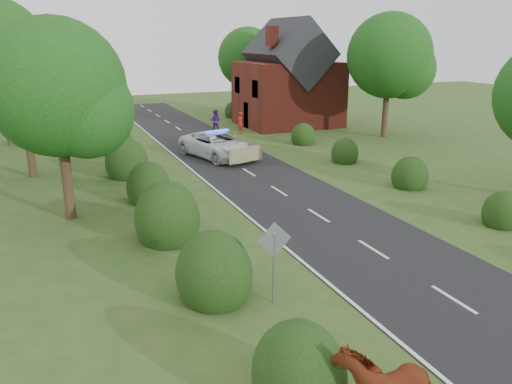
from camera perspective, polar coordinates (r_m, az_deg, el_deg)
name	(u,v)px	position (r m, az deg, el deg)	size (l,w,h in m)	color
ground	(454,300)	(16.33, 21.64, -11.39)	(120.00, 120.00, 0.00)	#2A501D
road	(256,177)	(28.06, -0.02, 1.76)	(6.00, 70.00, 0.02)	black
road_markings	(243,190)	(25.63, -1.49, 0.28)	(4.96, 70.00, 0.01)	white
hedgerow_left	(152,194)	(22.96, -11.79, -0.23)	(2.75, 50.41, 3.00)	black
hedgerow_right	(395,171)	(28.10, 15.59, 2.28)	(2.10, 45.78, 2.10)	black
tree_left_a	(64,94)	(21.84, -21.10, 10.45)	(5.74, 5.60, 8.38)	#332316
tree_left_b	(26,86)	(29.82, -24.77, 10.98)	(5.74, 5.60, 8.07)	#332316
tree_left_c	(2,52)	(39.75, -27.04, 14.04)	(6.97, 6.80, 10.22)	#332316
tree_left_d	(40,59)	(49.74, -23.44, 13.72)	(6.15, 6.00, 8.89)	#332316
tree_right_b	(394,59)	(40.36, 15.46, 14.42)	(6.56, 6.40, 9.40)	#332316
tree_right_c	(251,60)	(51.74, -0.58, 14.84)	(6.15, 6.00, 8.58)	#332316
road_sign	(274,251)	(14.37, 2.10, -6.74)	(1.06, 0.08, 2.53)	gray
house	(288,82)	(44.81, 3.66, 12.44)	(8.00, 7.40, 9.17)	maroon
police_van	(218,145)	(32.54, -4.41, 5.36)	(4.26, 6.51, 1.81)	silver
pedestrian_red	(240,123)	(40.89, -1.84, 7.91)	(0.64, 0.42, 1.76)	#AA1519
pedestrian_purple	(215,121)	(41.62, -4.67, 8.10)	(0.90, 0.71, 1.86)	#3B1B66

